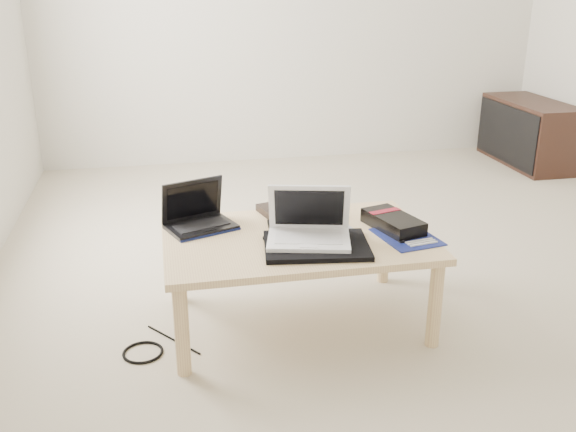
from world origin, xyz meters
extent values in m
plane|color=beige|center=(0.00, 0.00, 0.00)|extent=(4.00, 4.00, 0.00)
cube|color=#DEC085|center=(-0.57, -0.65, 0.39)|extent=(1.10, 0.70, 0.03)
cylinder|color=#DEC085|center=(-1.07, -0.95, 0.18)|extent=(0.06, 0.06, 0.37)
cylinder|color=#DEC085|center=(-0.07, -0.95, 0.18)|extent=(0.06, 0.06, 0.37)
cylinder|color=#DEC085|center=(-1.07, -0.35, 0.18)|extent=(0.06, 0.06, 0.37)
cylinder|color=#DEC085|center=(-0.07, -0.35, 0.18)|extent=(0.06, 0.06, 0.37)
cube|color=#351E15|center=(1.78, 1.45, 0.25)|extent=(0.40, 0.90, 0.50)
cube|color=black|center=(1.58, 1.45, 0.25)|extent=(0.02, 0.86, 0.44)
cube|color=black|center=(-0.51, -0.39, 0.42)|extent=(0.36, 0.33, 0.03)
cube|color=black|center=(-0.95, -0.48, 0.41)|extent=(0.33, 0.28, 0.02)
cube|color=black|center=(-0.95, -0.49, 0.42)|extent=(0.25, 0.18, 0.00)
cube|color=black|center=(-0.93, -0.55, 0.42)|extent=(0.07, 0.05, 0.00)
cube|color=black|center=(-0.98, -0.41, 0.51)|extent=(0.27, 0.14, 0.19)
cube|color=black|center=(-0.98, -0.42, 0.51)|extent=(0.23, 0.11, 0.15)
cube|color=#0B1442|center=(-0.92, -0.57, 0.40)|extent=(0.26, 0.11, 0.01)
cube|color=black|center=(-0.55, -0.57, 0.41)|extent=(0.27, 0.21, 0.01)
cube|color=white|center=(-0.55, -0.57, 0.41)|extent=(0.21, 0.17, 0.00)
cube|color=#ACACB0|center=(-0.36, -0.58, 0.41)|extent=(0.07, 0.22, 0.02)
cube|color=#939398|center=(-0.36, -0.58, 0.42)|extent=(0.06, 0.18, 0.00)
cube|color=black|center=(-0.52, -0.78, 0.41)|extent=(0.45, 0.35, 0.02)
cube|color=white|center=(-0.55, -0.76, 0.43)|extent=(0.37, 0.30, 0.02)
cube|color=white|center=(-0.55, -0.77, 0.44)|extent=(0.29, 0.18, 0.00)
cube|color=white|center=(-0.57, -0.84, 0.44)|extent=(0.08, 0.05, 0.00)
cube|color=white|center=(-0.53, -0.69, 0.54)|extent=(0.34, 0.16, 0.21)
cube|color=black|center=(-0.53, -0.69, 0.54)|extent=(0.28, 0.13, 0.17)
cube|color=#0D0F53|center=(-0.13, -0.75, 0.40)|extent=(0.26, 0.30, 0.01)
cube|color=#ACACB0|center=(-0.16, -0.72, 0.41)|extent=(0.05, 0.05, 0.01)
cube|color=gold|center=(-0.08, -0.66, 0.41)|extent=(0.09, 0.02, 0.01)
cube|color=gold|center=(-0.08, -0.68, 0.41)|extent=(0.09, 0.02, 0.01)
cube|color=silver|center=(-0.10, -0.81, 0.41)|extent=(0.13, 0.03, 0.01)
cube|color=silver|center=(-0.10, -0.83, 0.41)|extent=(0.13, 0.03, 0.01)
cube|color=silver|center=(-0.09, -0.85, 0.41)|extent=(0.13, 0.03, 0.01)
cube|color=black|center=(-0.17, -0.81, 0.41)|extent=(0.03, 0.03, 0.01)
cube|color=black|center=(-0.15, -0.65, 0.43)|extent=(0.21, 0.31, 0.06)
cube|color=maroon|center=(-0.17, -0.59, 0.46)|extent=(0.15, 0.07, 0.00)
torus|color=black|center=(-0.67, -0.66, 0.41)|extent=(0.13, 0.13, 0.01)
torus|color=black|center=(-1.23, -0.78, 0.01)|extent=(0.19, 0.19, 0.01)
cylinder|color=black|center=(-1.10, -0.70, 0.00)|extent=(0.21, 0.27, 0.01)
camera|label=1|loc=(-1.10, -3.05, 1.41)|focal=40.00mm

